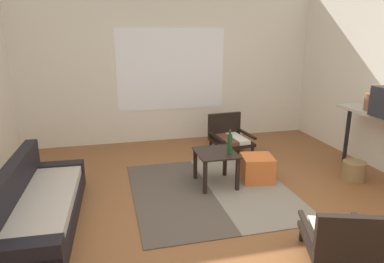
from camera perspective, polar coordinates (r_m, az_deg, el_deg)
name	(u,v)px	position (r m, az deg, el deg)	size (l,w,h in m)	color
ground_plane	(227,220)	(3.85, 5.63, -14.15)	(7.80, 7.80, 0.00)	brown
far_wall_with_window	(171,65)	(6.32, -3.48, 10.69)	(5.60, 0.13, 2.70)	silver
area_rug	(211,190)	(4.47, 3.08, -9.54)	(1.93, 2.10, 0.01)	#4C4238
couch	(37,206)	(4.01, -23.92, -11.00)	(0.76, 1.97, 0.64)	black
coffee_table	(216,159)	(4.52, 3.88, -4.53)	(0.50, 0.56, 0.45)	black
armchair_by_window	(229,135)	(5.85, 6.04, -0.62)	(0.64, 0.68, 0.60)	black
armchair_striped_foreground	(340,239)	(3.31, 22.86, -15.79)	(0.70, 0.76, 0.58)	black
ottoman_orange	(257,168)	(4.77, 10.51, -5.92)	(0.40, 0.40, 0.34)	#D1662D
console_shelf	(382,123)	(5.21, 28.52, 1.27)	(0.39, 1.40, 0.90)	#B2AD9E
clay_vase	(373,101)	(5.31, 27.36, 4.45)	(0.22, 0.22, 0.35)	brown
glass_bottle	(230,143)	(4.41, 6.15, -1.94)	(0.06, 0.06, 0.31)	#194723
wicker_basket	(354,171)	(5.21, 24.74, -5.81)	(0.30, 0.30, 0.25)	olive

